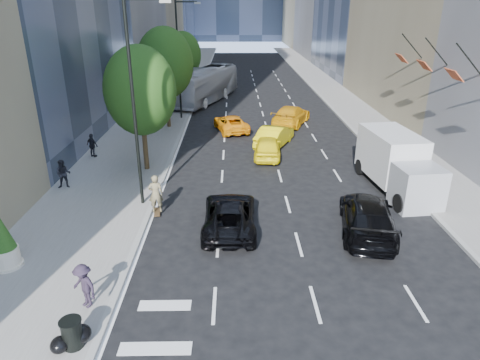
{
  "coord_description": "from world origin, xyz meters",
  "views": [
    {
      "loc": [
        -1.8,
        -16.02,
        9.59
      ],
      "look_at": [
        -1.49,
        3.47,
        1.6
      ],
      "focal_mm": 32.0,
      "sensor_mm": 36.0,
      "label": 1
    }
  ],
  "objects_px": {
    "black_sedan_lincoln": "(230,215)",
    "planter_shrub": "(2,240)",
    "skateboarder": "(156,196)",
    "box_truck": "(397,163)",
    "black_sedan_mercedes": "(368,216)",
    "trash_can": "(72,334)",
    "city_bus": "(205,85)"
  },
  "relations": [
    {
      "from": "skateboarder",
      "to": "black_sedan_mercedes",
      "type": "bearing_deg",
      "value": 161.39
    },
    {
      "from": "skateboarder",
      "to": "city_bus",
      "type": "distance_m",
      "value": 26.76
    },
    {
      "from": "black_sedan_mercedes",
      "to": "trash_can",
      "type": "xyz_separation_m",
      "value": [
        -10.8,
        -7.0,
        -0.21
      ]
    },
    {
      "from": "city_bus",
      "to": "box_truck",
      "type": "height_order",
      "value": "city_bus"
    },
    {
      "from": "trash_can",
      "to": "planter_shrub",
      "type": "height_order",
      "value": "planter_shrub"
    },
    {
      "from": "city_bus",
      "to": "trash_can",
      "type": "xyz_separation_m",
      "value": [
        -1.8,
        -35.74,
        -1.15
      ]
    },
    {
      "from": "trash_can",
      "to": "skateboarder",
      "type": "bearing_deg",
      "value": 83.66
    },
    {
      "from": "planter_shrub",
      "to": "trash_can",
      "type": "bearing_deg",
      "value": -46.8
    },
    {
      "from": "black_sedan_mercedes",
      "to": "city_bus",
      "type": "height_order",
      "value": "city_bus"
    },
    {
      "from": "black_sedan_mercedes",
      "to": "planter_shrub",
      "type": "distance_m",
      "value": 15.08
    },
    {
      "from": "black_sedan_lincoln",
      "to": "black_sedan_mercedes",
      "type": "relative_size",
      "value": 0.91
    },
    {
      "from": "skateboarder",
      "to": "trash_can",
      "type": "distance_m",
      "value": 9.06
    },
    {
      "from": "black_sedan_lincoln",
      "to": "city_bus",
      "type": "xyz_separation_m",
      "value": [
        -2.8,
        28.25,
        1.05
      ]
    },
    {
      "from": "black_sedan_mercedes",
      "to": "box_truck",
      "type": "distance_m",
      "value": 5.78
    },
    {
      "from": "skateboarder",
      "to": "black_sedan_mercedes",
      "type": "height_order",
      "value": "skateboarder"
    },
    {
      "from": "city_bus",
      "to": "trash_can",
      "type": "distance_m",
      "value": 35.8
    },
    {
      "from": "black_sedan_mercedes",
      "to": "planter_shrub",
      "type": "xyz_separation_m",
      "value": [
        -14.83,
        -2.71,
        0.5
      ]
    },
    {
      "from": "black_sedan_mercedes",
      "to": "planter_shrub",
      "type": "relative_size",
      "value": 2.28
    },
    {
      "from": "black_sedan_lincoln",
      "to": "planter_shrub",
      "type": "xyz_separation_m",
      "value": [
        -8.63,
        -3.2,
        0.6
      ]
    },
    {
      "from": "city_bus",
      "to": "trash_can",
      "type": "height_order",
      "value": "city_bus"
    },
    {
      "from": "box_truck",
      "to": "black_sedan_lincoln",
      "type": "bearing_deg",
      "value": -160.33
    },
    {
      "from": "skateboarder",
      "to": "city_bus",
      "type": "height_order",
      "value": "city_bus"
    },
    {
      "from": "black_sedan_mercedes",
      "to": "box_truck",
      "type": "bearing_deg",
      "value": -110.18
    },
    {
      "from": "black_sedan_mercedes",
      "to": "planter_shrub",
      "type": "bearing_deg",
      "value": 21.41
    },
    {
      "from": "city_bus",
      "to": "planter_shrub",
      "type": "xyz_separation_m",
      "value": [
        -5.83,
        -31.45,
        -0.45
      ]
    },
    {
      "from": "skateboarder",
      "to": "trash_can",
      "type": "relative_size",
      "value": 2.15
    },
    {
      "from": "city_bus",
      "to": "planter_shrub",
      "type": "bearing_deg",
      "value": -81.3
    },
    {
      "from": "skateboarder",
      "to": "city_bus",
      "type": "bearing_deg",
      "value": -98.79
    },
    {
      "from": "skateboarder",
      "to": "planter_shrub",
      "type": "height_order",
      "value": "planter_shrub"
    },
    {
      "from": "trash_can",
      "to": "black_sedan_lincoln",
      "type": "bearing_deg",
      "value": 58.44
    },
    {
      "from": "planter_shrub",
      "to": "skateboarder",
      "type": "bearing_deg",
      "value": 43.13
    },
    {
      "from": "skateboarder",
      "to": "box_truck",
      "type": "xyz_separation_m",
      "value": [
        12.77,
        2.9,
        0.59
      ]
    }
  ]
}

